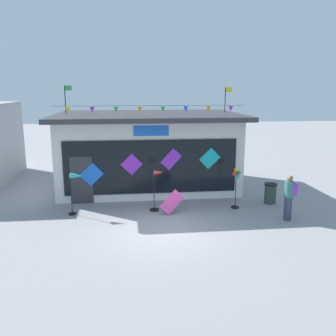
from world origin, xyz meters
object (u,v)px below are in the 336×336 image
(kite_shop_building, at_px, (148,150))
(wind_spinner_center_left, at_px, (236,182))
(display_kite_on_ground, at_px, (172,202))
(trash_bin, at_px, (270,193))
(wind_spinner_left, at_px, (157,187))
(wind_spinner_far_left, at_px, (76,183))
(person_near_camera, at_px, (289,197))

(kite_shop_building, relative_size, wind_spinner_center_left, 5.12)
(kite_shop_building, relative_size, display_kite_on_ground, 9.41)
(trash_bin, distance_m, display_kite_on_ground, 4.38)
(kite_shop_building, distance_m, display_kite_on_ground, 4.53)
(wind_spinner_left, xyz_separation_m, wind_spinner_center_left, (3.17, -0.08, 0.14))
(wind_spinner_far_left, height_order, trash_bin, wind_spinner_far_left)
(person_near_camera, xyz_separation_m, trash_bin, (0.12, 1.98, -0.45))
(wind_spinner_left, bearing_deg, kite_shop_building, 91.75)
(wind_spinner_far_left, relative_size, display_kite_on_ground, 1.80)
(wind_spinner_center_left, bearing_deg, kite_shop_building, 130.53)
(kite_shop_building, distance_m, person_near_camera, 7.25)
(wind_spinner_far_left, height_order, display_kite_on_ground, wind_spinner_far_left)
(wind_spinner_center_left, height_order, person_near_camera, person_near_camera)
(display_kite_on_ground, bearing_deg, person_near_camera, -14.29)
(trash_bin, bearing_deg, wind_spinner_far_left, -176.44)
(trash_bin, height_order, display_kite_on_ground, display_kite_on_ground)
(wind_spinner_far_left, height_order, wind_spinner_left, wind_spinner_left)
(wind_spinner_center_left, height_order, trash_bin, wind_spinner_center_left)
(wind_spinner_left, bearing_deg, wind_spinner_center_left, -1.51)
(display_kite_on_ground, bearing_deg, wind_spinner_center_left, 9.38)
(kite_shop_building, xyz_separation_m, wind_spinner_far_left, (-2.96, -3.86, -0.59))
(wind_spinner_center_left, height_order, display_kite_on_ground, wind_spinner_center_left)
(trash_bin, bearing_deg, display_kite_on_ground, -167.96)
(trash_bin, bearing_deg, person_near_camera, -93.35)
(wind_spinner_center_left, relative_size, trash_bin, 1.94)
(wind_spinner_center_left, bearing_deg, wind_spinner_far_left, -179.88)
(person_near_camera, bearing_deg, kite_shop_building, -115.78)
(kite_shop_building, xyz_separation_m, wind_spinner_left, (0.11, -3.76, -0.85))
(display_kite_on_ground, bearing_deg, wind_spinner_far_left, 173.32)
(wind_spinner_center_left, xyz_separation_m, person_near_camera, (1.53, -1.50, -0.22))
(person_near_camera, distance_m, display_kite_on_ground, 4.32)
(wind_spinner_far_left, bearing_deg, person_near_camera, -10.80)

